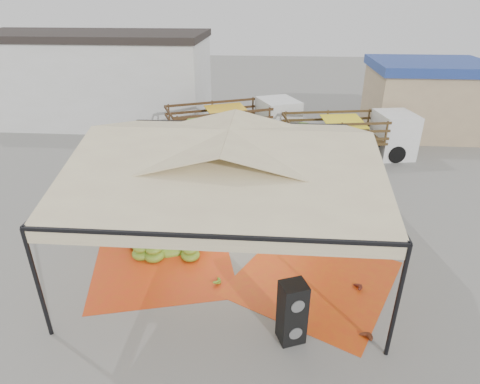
# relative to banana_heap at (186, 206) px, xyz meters

# --- Properties ---
(ground) EXTENTS (90.00, 90.00, 0.00)m
(ground) POSITION_rel_banana_heap_xyz_m (1.75, -1.50, -0.67)
(ground) COLOR slate
(ground) RESTS_ON ground
(canopy_tent) EXTENTS (8.10, 8.10, 4.00)m
(canopy_tent) POSITION_rel_banana_heap_xyz_m (1.75, -1.50, 2.63)
(canopy_tent) COLOR black
(canopy_tent) RESTS_ON ground
(building_white) EXTENTS (14.30, 6.30, 5.40)m
(building_white) POSITION_rel_banana_heap_xyz_m (-8.25, 12.50, 2.04)
(building_white) COLOR silver
(building_white) RESTS_ON ground
(building_tan) EXTENTS (6.30, 5.30, 4.10)m
(building_tan) POSITION_rel_banana_heap_xyz_m (11.75, 11.50, 1.40)
(building_tan) COLOR tan
(building_tan) RESTS_ON ground
(tarp_left) EXTENTS (4.96, 4.82, 0.01)m
(tarp_left) POSITION_rel_banana_heap_xyz_m (-0.23, -2.49, -0.67)
(tarp_left) COLOR red
(tarp_left) RESTS_ON ground
(tarp_right) EXTENTS (5.55, 5.63, 0.01)m
(tarp_right) POSITION_rel_banana_heap_xyz_m (4.35, -2.85, -0.67)
(tarp_right) COLOR red
(tarp_right) RESTS_ON ground
(banana_heap) EXTENTS (7.40, 6.62, 1.34)m
(banana_heap) POSITION_rel_banana_heap_xyz_m (0.00, 0.00, 0.00)
(banana_heap) COLOR #507819
(banana_heap) RESTS_ON ground
(hand_yellow_a) EXTENTS (0.61, 0.56, 0.22)m
(hand_yellow_a) POSITION_rel_banana_heap_xyz_m (3.61, -5.20, -0.56)
(hand_yellow_a) COLOR gold
(hand_yellow_a) RESTS_ON ground
(hand_yellow_b) EXTENTS (0.44, 0.37, 0.19)m
(hand_yellow_b) POSITION_rel_banana_heap_xyz_m (3.37, -4.39, -0.58)
(hand_yellow_b) COLOR #B09223
(hand_yellow_b) RESTS_ON ground
(hand_red_a) EXTENTS (0.53, 0.47, 0.21)m
(hand_red_a) POSITION_rel_banana_heap_xyz_m (5.45, -3.27, -0.57)
(hand_red_a) COLOR #521712
(hand_red_a) RESTS_ON ground
(hand_red_b) EXTENTS (0.61, 0.59, 0.21)m
(hand_red_b) POSITION_rel_banana_heap_xyz_m (5.33, -5.12, -0.56)
(hand_red_b) COLOR #622A16
(hand_red_b) RESTS_ON ground
(hand_green) EXTENTS (0.55, 0.49, 0.21)m
(hand_green) POSITION_rel_banana_heap_xyz_m (1.47, -3.27, -0.57)
(hand_green) COLOR #577F1A
(hand_green) RESTS_ON ground
(hanging_bunches) EXTENTS (4.74, 0.24, 0.20)m
(hanging_bunches) POSITION_rel_banana_heap_xyz_m (3.41, -2.36, 1.95)
(hanging_bunches) COLOR #46851B
(hanging_bunches) RESTS_ON ground
(speaker_stack) EXTENTS (0.73, 0.69, 1.63)m
(speaker_stack) POSITION_rel_banana_heap_xyz_m (3.56, -5.20, 0.14)
(speaker_stack) COLOR black
(speaker_stack) RESTS_ON ground
(banana_leaves) EXTENTS (0.96, 1.36, 3.70)m
(banana_leaves) POSITION_rel_banana_heap_xyz_m (-0.84, 0.69, -0.67)
(banana_leaves) COLOR #20671B
(banana_leaves) RESTS_ON ground
(vendor) EXTENTS (0.66, 0.55, 1.55)m
(vendor) POSITION_rel_banana_heap_xyz_m (1.68, 1.94, 0.10)
(vendor) COLOR gray
(vendor) RESTS_ON ground
(truck_left) EXTENTS (7.22, 4.89, 2.35)m
(truck_left) POSITION_rel_banana_heap_xyz_m (1.28, 8.25, 0.78)
(truck_left) COLOR #4B3019
(truck_left) RESTS_ON ground
(truck_right) EXTENTS (6.65, 3.25, 2.19)m
(truck_right) POSITION_rel_banana_heap_xyz_m (7.07, 7.10, 0.68)
(truck_right) COLOR #523B1B
(truck_right) RESTS_ON ground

